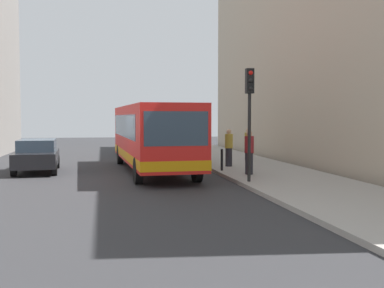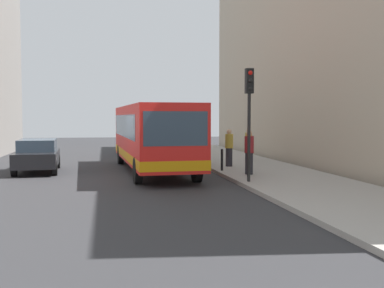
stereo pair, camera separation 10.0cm
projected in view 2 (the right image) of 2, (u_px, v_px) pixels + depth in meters
The scene contains 14 objects.
ground_plane at pixel (145, 178), 19.44m from camera, with size 80.00×80.00×0.00m, color #2D2D30.
sidewalk at pixel (270, 173), 20.41m from camera, with size 4.40×40.00×0.15m, color #9E9991.
building_right at pixel (356, 31), 25.05m from camera, with size 7.00×32.00×14.12m, color #B2A38C.
bus at pixel (152, 134), 21.75m from camera, with size 3.05×11.13×3.00m.
car_beside_bus at pixel (37, 155), 21.59m from camera, with size 2.04×4.49×1.48m.
car_behind_bus at pixel (135, 142), 32.66m from camera, with size 2.01×4.47×1.48m.
traffic_light at pixel (249, 103), 17.14m from camera, with size 0.28×0.33×4.10m.
bollard_near at pixel (222, 160), 20.82m from camera, with size 0.11×0.11×0.95m, color black.
bollard_mid at pixel (208, 155), 23.62m from camera, with size 0.11×0.11×0.95m, color black.
bollard_far at pixel (197, 151), 26.42m from camera, with size 0.11×0.11×0.95m, color black.
bollard_farthest at pixel (188, 148), 29.21m from camera, with size 0.11×0.11×0.95m, color black.
pedestrian_near_signal at pixel (249, 152), 19.45m from camera, with size 0.38×0.38×1.81m.
pedestrian_mid_sidewalk at pixel (229, 148), 22.61m from camera, with size 0.38×0.38×1.78m.
pedestrian_far_sidewalk at pixel (249, 144), 26.03m from camera, with size 0.38×0.38×1.74m.
Camera 2 is at (-1.60, -19.36, 2.50)m, focal length 44.42 mm.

